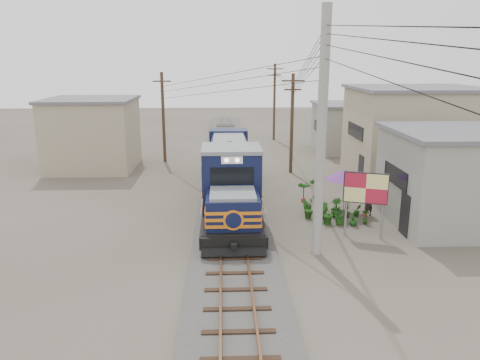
{
  "coord_description": "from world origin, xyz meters",
  "views": [
    {
      "loc": [
        -0.43,
        -18.71,
        8.01
      ],
      "look_at": [
        0.43,
        3.52,
        2.2
      ],
      "focal_mm": 35.0,
      "sensor_mm": 36.0,
      "label": 1
    }
  ],
  "objects_px": {
    "vendor": "(369,202)",
    "market_umbrella": "(345,175)",
    "locomotive": "(230,176)",
    "billboard": "(366,190)"
  },
  "relations": [
    {
      "from": "billboard",
      "to": "market_umbrella",
      "type": "distance_m",
      "value": 3.53
    },
    {
      "from": "locomotive",
      "to": "market_umbrella",
      "type": "bearing_deg",
      "value": -15.29
    },
    {
      "from": "vendor",
      "to": "market_umbrella",
      "type": "bearing_deg",
      "value": -60.17
    },
    {
      "from": "billboard",
      "to": "market_umbrella",
      "type": "bearing_deg",
      "value": 109.18
    },
    {
      "from": "locomotive",
      "to": "market_umbrella",
      "type": "relative_size",
      "value": 5.97
    },
    {
      "from": "locomotive",
      "to": "billboard",
      "type": "xyz_separation_m",
      "value": [
        6.02,
        -5.17,
        0.57
      ]
    },
    {
      "from": "billboard",
      "to": "market_umbrella",
      "type": "xyz_separation_m",
      "value": [
        -0.01,
        3.53,
        -0.16
      ]
    },
    {
      "from": "market_umbrella",
      "to": "vendor",
      "type": "height_order",
      "value": "market_umbrella"
    },
    {
      "from": "billboard",
      "to": "market_umbrella",
      "type": "relative_size",
      "value": 1.18
    },
    {
      "from": "billboard",
      "to": "market_umbrella",
      "type": "height_order",
      "value": "billboard"
    }
  ]
}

